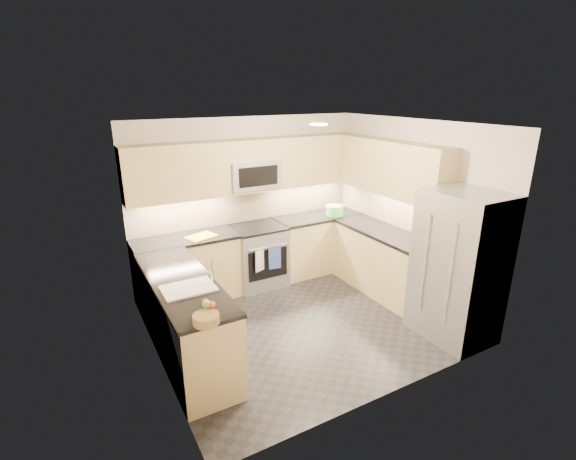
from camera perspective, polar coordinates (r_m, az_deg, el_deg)
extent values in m
cube|color=black|center=(5.57, 1.81, -12.30)|extent=(3.60, 3.20, 0.00)
cube|color=beige|center=(4.79, 2.12, 14.27)|extent=(3.60, 3.20, 0.02)
cube|color=beige|center=(6.40, -5.51, 3.99)|extent=(3.60, 0.02, 2.50)
cube|color=beige|center=(3.86, 14.43, -6.72)|extent=(3.60, 0.02, 2.50)
cube|color=beige|center=(4.44, -18.39, -3.71)|extent=(0.02, 3.20, 2.50)
cube|color=beige|center=(6.13, 16.50, 2.62)|extent=(0.02, 3.20, 2.50)
cube|color=#D3BD7F|center=(6.06, -13.58, -5.39)|extent=(1.42, 0.60, 0.90)
cube|color=#D3BD7F|center=(6.89, 4.03, -1.87)|extent=(1.42, 0.60, 0.90)
cube|color=#D3BD7F|center=(6.29, 12.94, -4.39)|extent=(0.60, 1.70, 0.90)
cube|color=#D3BD7F|center=(4.84, -13.87, -11.89)|extent=(0.60, 2.00, 0.90)
cube|color=black|center=(5.88, -13.93, -1.20)|extent=(1.42, 0.63, 0.04)
cube|color=black|center=(6.74, 4.12, 1.87)|extent=(1.42, 0.63, 0.04)
cube|color=black|center=(6.13, 13.26, -0.35)|extent=(0.63, 1.70, 0.04)
cube|color=black|center=(4.62, -14.32, -6.87)|extent=(0.63, 2.00, 0.04)
cube|color=#D3BD7F|center=(6.12, -5.00, 8.83)|extent=(3.60, 0.35, 0.75)
cube|color=#D3BD7F|center=(6.08, 13.98, 8.28)|extent=(0.35, 1.95, 0.75)
cube|color=tan|center=(6.41, -5.48, 3.50)|extent=(3.60, 0.01, 0.51)
cube|color=tan|center=(6.45, 13.61, 3.14)|extent=(0.01, 2.30, 0.51)
cube|color=#A3A6AB|center=(6.37, -4.09, -3.59)|extent=(0.76, 0.65, 0.91)
cube|color=black|center=(6.21, -4.19, 0.34)|extent=(0.76, 0.65, 0.03)
cube|color=black|center=(6.10, -2.75, -4.66)|extent=(0.62, 0.02, 0.45)
cylinder|color=#B2B5BA|center=(5.98, -2.70, -2.36)|extent=(0.60, 0.02, 0.02)
cube|color=#A5A7AD|center=(6.12, -4.87, 7.65)|extent=(0.76, 0.40, 0.40)
cube|color=black|center=(5.94, -4.03, 7.33)|extent=(0.60, 0.01, 0.28)
cube|color=#9CA0A4|center=(5.29, 22.30, -4.65)|extent=(0.70, 0.90, 1.80)
cylinder|color=#B2B5BA|center=(4.89, 21.25, -5.75)|extent=(0.02, 0.02, 1.20)
cylinder|color=#B2B5BA|center=(5.10, 18.19, -4.37)|extent=(0.02, 0.02, 1.20)
cube|color=white|center=(4.42, -13.39, -8.59)|extent=(0.52, 0.38, 0.16)
cylinder|color=silver|center=(4.40, -10.34, -5.61)|extent=(0.03, 0.03, 0.28)
cylinder|color=#53B54D|center=(6.74, 6.39, 2.69)|extent=(0.37, 0.37, 0.16)
cube|color=orange|center=(5.85, -11.75, -0.88)|extent=(0.45, 0.38, 0.01)
cylinder|color=#997B47|center=(3.76, -11.14, -11.85)|extent=(0.30, 0.30, 0.08)
sphere|color=#B52A14|center=(3.87, -11.23, -9.63)|extent=(0.06, 0.06, 0.06)
sphere|color=#68B44D|center=(3.83, -11.06, -9.93)|extent=(0.08, 0.08, 0.08)
cube|color=white|center=(5.97, -3.89, -4.19)|extent=(0.16, 0.08, 0.32)
cube|color=#364995|center=(6.07, -1.82, -3.76)|extent=(0.19, 0.04, 0.36)
sphere|color=#E05818|center=(3.82, -10.34, -10.00)|extent=(0.06, 0.06, 0.06)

